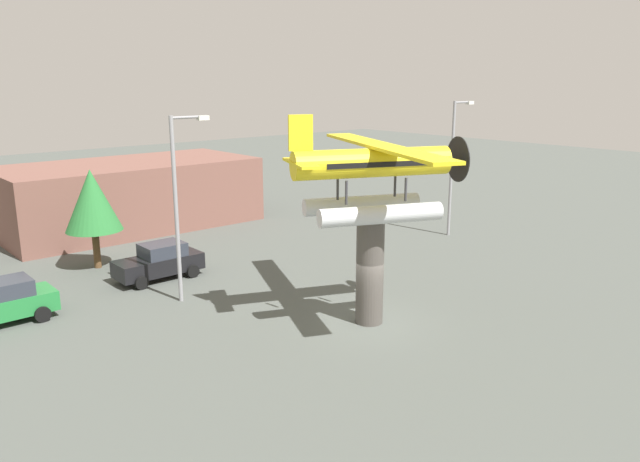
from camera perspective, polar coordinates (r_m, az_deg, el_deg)
ground_plane at (r=25.09m, az=4.56°, el=-8.42°), size 140.00×140.00×0.00m
display_pedestal at (r=24.35m, az=4.66°, el=-3.74°), size 1.10×1.10×4.30m
floatplane_monument at (r=23.53m, az=5.14°, el=5.19°), size 7.17×9.95×4.00m
car_near_green at (r=27.65m, az=-27.63°, el=-5.93°), size 4.20×2.02×1.76m
car_mid_black at (r=30.95m, az=-14.70°, el=-2.74°), size 4.20×2.02×1.76m
streetlight_primary at (r=26.81m, az=-12.95°, el=3.17°), size 1.84×0.28×8.08m
streetlight_secondary at (r=38.68m, az=12.35°, el=6.57°), size 1.84×0.28×8.27m
storefront_building at (r=42.24m, az=-17.31°, el=3.25°), size 15.96×7.88×4.29m
tree_east at (r=33.14m, az=-20.44°, el=2.66°), size 2.84×2.84×5.15m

